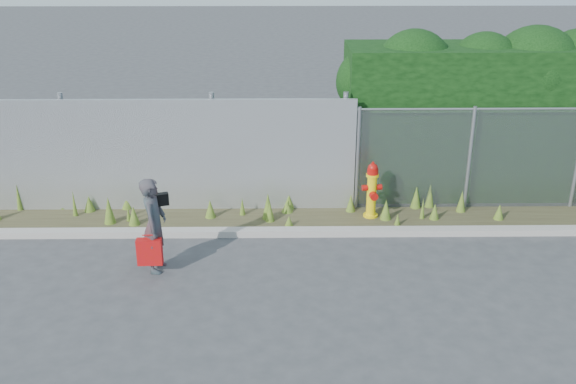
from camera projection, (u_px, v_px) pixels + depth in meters
The scene contains 10 objects.
ground at pixel (309, 286), 9.85m from camera, with size 80.00×80.00×0.00m, color #3C3C3F.
curb at pixel (304, 232), 11.49m from camera, with size 16.00×0.22×0.12m, color #A19991.
weed_strip at pixel (321, 212), 12.15m from camera, with size 16.00×1.33×0.55m.
corrugated_fence at pixel (132, 156), 12.18m from camera, with size 8.50×0.21×2.30m.
chainlink_fence at pixel (524, 158), 12.29m from camera, with size 6.50×0.07×2.05m.
hedge at pixel (529, 97), 12.87m from camera, with size 7.53×1.86×3.53m.
fire_hydrant at pixel (372, 191), 12.03m from camera, with size 0.37×0.33×1.12m.
woman at pixel (154, 225), 10.07m from camera, with size 0.57×0.37×1.56m, color #0E575C.
red_tote_bag at pixel (150, 252), 10.03m from camera, with size 0.39×0.14×0.51m.
black_shoulder_bag at pixel (160, 199), 10.09m from camera, with size 0.26×0.11×0.20m.
Camera 1 is at (-0.42, -8.57, 5.06)m, focal length 40.00 mm.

